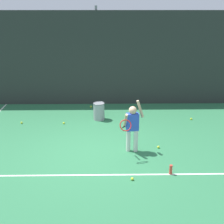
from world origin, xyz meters
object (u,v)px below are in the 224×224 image
at_px(tennis_ball_3, 22,123).
at_px(tennis_ball_4, 91,107).
at_px(water_bottle, 171,170).
at_px(tennis_ball_0, 131,125).
at_px(tennis_ball_2, 64,123).
at_px(tennis_ball_1, 158,147).
at_px(tennis_ball_6, 191,119).
at_px(tennis_player, 132,125).
at_px(tennis_ball_5, 132,179).
at_px(ball_hopper, 99,111).

height_order(tennis_ball_3, tennis_ball_4, same).
xyz_separation_m(water_bottle, tennis_ball_0, (-0.65, 2.90, -0.08)).
bearing_deg(water_bottle, tennis_ball_2, 131.95).
relative_size(tennis_ball_1, tennis_ball_6, 1.00).
bearing_deg(tennis_ball_3, tennis_ball_2, -2.06).
bearing_deg(tennis_ball_2, tennis_player, -44.29).
distance_m(tennis_player, tennis_ball_4, 3.83).
distance_m(tennis_ball_3, tennis_ball_5, 4.67).
relative_size(tennis_ball_2, tennis_ball_5, 1.00).
height_order(tennis_player, tennis_ball_4, tennis_player).
height_order(tennis_player, tennis_ball_1, tennis_player).
bearing_deg(tennis_ball_3, tennis_ball_0, -3.76).
bearing_deg(tennis_ball_1, tennis_ball_0, 110.07).
relative_size(ball_hopper, tennis_ball_3, 8.52).
distance_m(tennis_player, tennis_ball_2, 2.87).
height_order(water_bottle, tennis_ball_5, water_bottle).
bearing_deg(tennis_ball_5, tennis_player, 86.23).
bearing_deg(ball_hopper, tennis_ball_4, 104.85).
relative_size(ball_hopper, tennis_ball_2, 8.52).
height_order(tennis_ball_0, tennis_ball_1, same).
relative_size(water_bottle, tennis_ball_5, 3.33).
relative_size(water_bottle, tennis_ball_1, 3.33).
relative_size(tennis_ball_2, tennis_ball_3, 1.00).
bearing_deg(tennis_player, tennis_ball_2, 125.99).
height_order(tennis_player, tennis_ball_5, tennis_player).
distance_m(tennis_ball_3, tennis_ball_4, 2.64).
xyz_separation_m(tennis_ball_2, tennis_ball_5, (1.90, -3.32, 0.00)).
height_order(tennis_player, tennis_ball_0, tennis_player).
bearing_deg(tennis_player, tennis_ball_5, -103.48).
xyz_separation_m(tennis_player, ball_hopper, (-0.89, 2.34, -0.44)).
xyz_separation_m(tennis_ball_0, tennis_ball_2, (-2.12, 0.18, 0.00)).
bearing_deg(tennis_ball_6, tennis_player, -133.44).
relative_size(tennis_player, tennis_ball_4, 20.46).
bearing_deg(tennis_ball_2, tennis_ball_6, 4.17).
height_order(tennis_ball_2, tennis_ball_4, same).
bearing_deg(tennis_ball_6, tennis_ball_1, -124.12).
xyz_separation_m(tennis_ball_0, tennis_ball_6, (1.99, 0.48, 0.00)).
xyz_separation_m(tennis_ball_0, tennis_ball_4, (-1.35, 1.81, 0.00)).
height_order(ball_hopper, tennis_ball_0, ball_hopper).
bearing_deg(tennis_ball_6, tennis_ball_3, -177.35).
height_order(tennis_player, tennis_ball_3, tennis_player).
bearing_deg(tennis_ball_3, tennis_player, -30.89).
distance_m(tennis_ball_0, tennis_ball_2, 2.13).
xyz_separation_m(tennis_ball_4, tennis_ball_5, (1.12, -4.95, 0.00)).
distance_m(tennis_ball_0, tennis_ball_6, 2.05).
relative_size(tennis_player, tennis_ball_2, 20.46).
bearing_deg(tennis_player, tennis_ball_3, 139.39).
distance_m(tennis_ball_2, tennis_ball_5, 3.83).
relative_size(tennis_ball_3, tennis_ball_4, 1.00).
height_order(water_bottle, tennis_ball_2, water_bottle).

